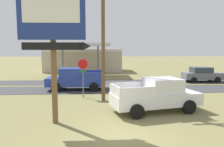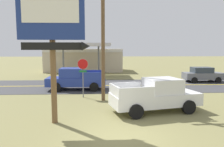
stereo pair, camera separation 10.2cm
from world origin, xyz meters
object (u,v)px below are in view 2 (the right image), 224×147
at_px(stop_sign, 83,71).
at_px(pickup_white_parked_on_lawn, 156,95).
at_px(utility_pole, 103,29).
at_px(pickup_blue_on_road, 76,79).
at_px(motel_sign, 53,29).
at_px(gas_station, 84,59).
at_px(car_grey_near_lane, 203,74).

relative_size(stop_sign, pickup_white_parked_on_lawn, 0.54).
height_order(stop_sign, utility_pole, utility_pole).
bearing_deg(utility_pole, pickup_white_parked_on_lawn, -43.17).
distance_m(pickup_white_parked_on_lawn, pickup_blue_on_road, 9.06).
distance_m(motel_sign, pickup_white_parked_on_lawn, 6.91).
distance_m(stop_sign, utility_pole, 3.55).
relative_size(utility_pole, gas_station, 0.79).
xyz_separation_m(utility_pole, pickup_white_parked_on_lawn, (3.10, -2.91, -4.11)).
distance_m(stop_sign, gas_station, 19.46).
bearing_deg(stop_sign, pickup_blue_on_road, 106.18).
bearing_deg(gas_station, pickup_blue_on_road, -88.43).
height_order(stop_sign, pickup_white_parked_on_lawn, stop_sign).
distance_m(motel_sign, car_grey_near_lane, 19.16).
height_order(motel_sign, pickup_blue_on_road, motel_sign).
bearing_deg(pickup_white_parked_on_lawn, utility_pole, 136.83).
relative_size(motel_sign, stop_sign, 2.29).
bearing_deg(motel_sign, utility_pole, 63.08).
bearing_deg(gas_station, utility_pole, -81.95).
relative_size(stop_sign, pickup_blue_on_road, 0.57).
relative_size(motel_sign, pickup_white_parked_on_lawn, 1.22).
xyz_separation_m(motel_sign, gas_station, (-0.47, 25.23, -2.71)).
bearing_deg(gas_station, pickup_white_parked_on_lawn, -75.60).
distance_m(gas_station, pickup_blue_on_road, 16.23).
xyz_separation_m(stop_sign, pickup_white_parked_on_lawn, (4.62, -3.95, -1.06)).
relative_size(gas_station, car_grey_near_lane, 2.86).
height_order(utility_pole, pickup_white_parked_on_lawn, utility_pole).
distance_m(utility_pole, gas_station, 20.89).
bearing_deg(pickup_blue_on_road, gas_station, 91.57).
bearing_deg(pickup_white_parked_on_lawn, stop_sign, 139.46).
xyz_separation_m(stop_sign, gas_station, (-1.38, 19.41, -0.08)).
distance_m(utility_pole, car_grey_near_lane, 14.45).
distance_m(gas_station, pickup_white_parked_on_lawn, 24.13).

